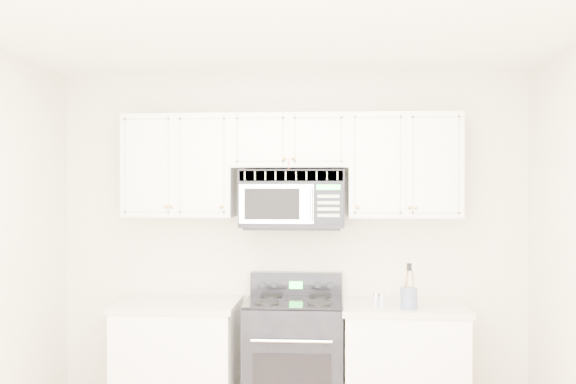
{
  "coord_description": "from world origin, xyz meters",
  "views": [
    {
      "loc": [
        0.3,
        -3.09,
        1.75
      ],
      "look_at": [
        0.0,
        1.3,
        1.71
      ],
      "focal_mm": 40.0,
      "sensor_mm": 36.0,
      "label": 1
    }
  ],
  "objects": [
    {
      "name": "room",
      "position": [
        0.0,
        0.0,
        1.3
      ],
      "size": [
        3.51,
        3.51,
        2.61
      ],
      "color": "olive",
      "rests_on": "ground"
    },
    {
      "name": "upper_cabinets",
      "position": [
        -0.0,
        1.58,
        1.93
      ],
      "size": [
        2.44,
        0.37,
        0.75
      ],
      "color": "white",
      "rests_on": "ground"
    },
    {
      "name": "shaker_salt",
      "position": [
        0.6,
        1.31,
        0.97
      ],
      "size": [
        0.04,
        0.04,
        0.09
      ],
      "color": "#B5B2C3",
      "rests_on": "base_cabinet_right"
    },
    {
      "name": "microwave",
      "position": [
        0.01,
        1.56,
        1.66
      ],
      "size": [
        0.75,
        0.42,
        0.41
      ],
      "color": "black",
      "rests_on": "ground"
    },
    {
      "name": "base_cabinet_right",
      "position": [
        0.8,
        1.44,
        0.43
      ],
      "size": [
        0.86,
        0.65,
        0.92
      ],
      "color": "white",
      "rests_on": "ground"
    },
    {
      "name": "utensil_crock",
      "position": [
        0.82,
        1.26,
        1.0
      ],
      "size": [
        0.11,
        0.11,
        0.3
      ],
      "color": "slate",
      "rests_on": "base_cabinet_right"
    },
    {
      "name": "base_cabinet_left",
      "position": [
        -0.8,
        1.44,
        0.43
      ],
      "size": [
        0.86,
        0.65,
        0.92
      ],
      "color": "white",
      "rests_on": "ground"
    },
    {
      "name": "shaker_pepper",
      "position": [
        0.64,
        1.27,
        0.97
      ],
      "size": [
        0.04,
        0.04,
        0.1
      ],
      "color": "#B5B2C3",
      "rests_on": "base_cabinet_right"
    },
    {
      "name": "range",
      "position": [
        0.03,
        1.46,
        0.48
      ],
      "size": [
        0.69,
        0.63,
        1.1
      ],
      "color": "black",
      "rests_on": "ground"
    }
  ]
}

